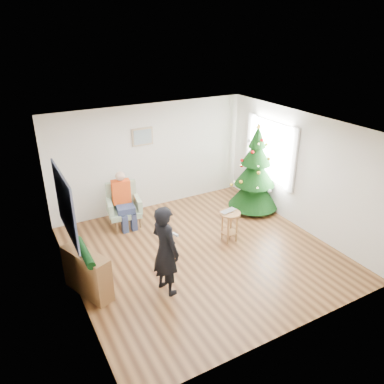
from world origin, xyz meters
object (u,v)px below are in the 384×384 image
christmas_tree (255,172)px  armchair (124,210)px  standing_man (165,250)px  console (87,273)px  stool (229,226)px

christmas_tree → armchair: size_ratio=2.24×
christmas_tree → standing_man: (-3.24, -1.79, -0.18)m
standing_man → console: bearing=49.3°
armchair → standing_man: (-0.16, -2.59, 0.45)m
christmas_tree → console: (-4.44, -1.20, -0.60)m
christmas_tree → console: size_ratio=2.22×
stool → armchair: 2.46m
christmas_tree → stool: christmas_tree is taller
christmas_tree → stool: (-1.36, -0.95, -0.66)m
christmas_tree → stool: bearing=-145.0°
stool → standing_man: size_ratio=0.41×
stool → standing_man: (-1.88, -0.84, 0.47)m
armchair → console: bearing=-115.1°
console → standing_man: bearing=-48.0°
console → stool: bearing=-17.1°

